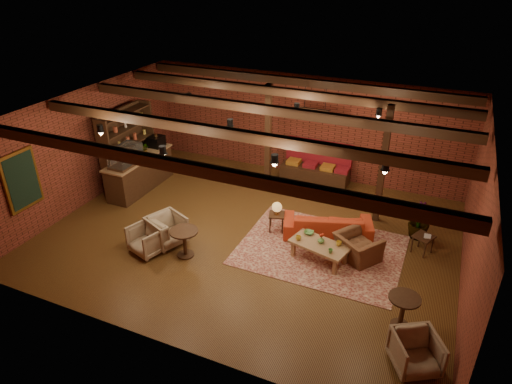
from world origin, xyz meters
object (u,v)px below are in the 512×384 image
at_px(armchair_right, 358,243).
at_px(round_table_right, 403,307).
at_px(sofa, 328,224).
at_px(armchair_a, 167,229).
at_px(side_table_book, 424,237).
at_px(armchair_far, 416,351).
at_px(plant_tall, 426,188).
at_px(coffee_table, 319,245).
at_px(armchair_b, 148,238).
at_px(round_table_left, 184,239).
at_px(side_table_lamp, 277,209).

bearing_deg(armchair_right, round_table_right, 159.49).
height_order(sofa, armchair_a, armchair_a).
distance_m(side_table_book, armchair_far, 3.64).
relative_size(sofa, plant_tall, 0.79).
relative_size(coffee_table, armchair_a, 1.76).
xyz_separation_m(round_table_right, armchair_far, (0.36, -0.92, -0.09)).
bearing_deg(armchair_far, armchair_a, 135.37).
relative_size(coffee_table, armchair_b, 1.89).
bearing_deg(armchair_far, armchair_right, 89.74).
distance_m(sofa, round_table_left, 3.60).
xyz_separation_m(coffee_table, round_table_right, (2.07, -1.43, 0.07)).
height_order(coffee_table, round_table_left, coffee_table).
height_order(armchair_a, armchair_b, armchair_a).
xyz_separation_m(sofa, round_table_right, (2.17, -2.54, 0.15)).
bearing_deg(side_table_book, armchair_a, -159.99).
distance_m(side_table_lamp, plant_tall, 3.65).
relative_size(side_table_lamp, round_table_left, 1.18).
bearing_deg(sofa, armchair_right, 124.68).
distance_m(coffee_table, side_table_book, 2.53).
xyz_separation_m(sofa, round_table_left, (-2.85, -2.21, 0.15)).
distance_m(side_table_lamp, armchair_b, 3.27).
relative_size(round_table_right, plant_tall, 0.25).
distance_m(round_table_right, plant_tall, 3.49).
bearing_deg(armchair_right, sofa, -1.73).
relative_size(sofa, armchair_b, 2.87).
bearing_deg(armchair_b, side_table_lamp, 59.00).
xyz_separation_m(side_table_lamp, armchair_b, (-2.47, -2.12, -0.24)).
height_order(sofa, round_table_left, round_table_left).
height_order(side_table_book, plant_tall, plant_tall).
xyz_separation_m(sofa, coffee_table, (0.10, -1.11, 0.08)).
distance_m(sofa, side_table_lamp, 1.34).
bearing_deg(round_table_left, plant_tall, 31.45).
relative_size(side_table_lamp, armchair_b, 1.06).
height_order(armchair_b, armchair_right, armchair_right).
xyz_separation_m(sofa, armchair_b, (-3.74, -2.42, 0.06)).
height_order(armchair_far, plant_tall, plant_tall).
bearing_deg(sofa, side_table_lamp, -5.02).
relative_size(coffee_table, plant_tall, 0.52).
distance_m(armchair_a, armchair_far, 6.24).
bearing_deg(coffee_table, side_table_lamp, 149.45).
xyz_separation_m(armchair_a, armchair_b, (-0.22, -0.48, -0.03)).
height_order(armchair_b, side_table_book, armchair_b).
xyz_separation_m(round_table_left, armchair_a, (-0.67, 0.27, -0.06)).
bearing_deg(coffee_table, armchair_far, -44.07).
bearing_deg(side_table_lamp, coffee_table, -30.55).
height_order(armchair_b, armchair_far, armchair_b).
bearing_deg(armchair_a, round_table_right, -72.64).
height_order(round_table_left, round_table_right, round_table_right).
bearing_deg(coffee_table, round_table_left, -159.63).
bearing_deg(armchair_right, coffee_table, 62.98).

